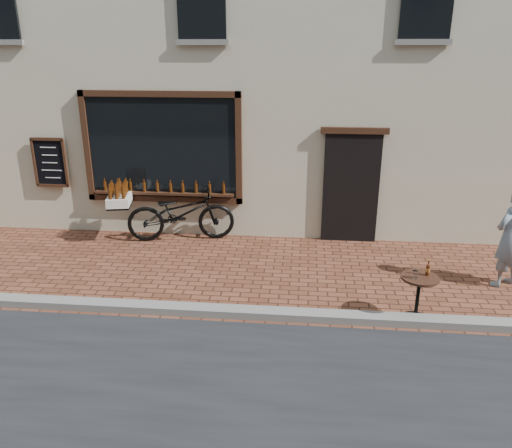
{
  "coord_description": "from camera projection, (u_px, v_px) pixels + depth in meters",
  "views": [
    {
      "loc": [
        0.96,
        -6.27,
        3.8
      ],
      "look_at": [
        0.22,
        1.2,
        1.1
      ],
      "focal_mm": 35.0,
      "sensor_mm": 36.0,
      "label": 1
    }
  ],
  "objects": [
    {
      "name": "kerb",
      "position": [
        235.0,
        312.0,
        7.42
      ],
      "size": [
        90.0,
        0.25,
        0.12
      ],
      "primitive_type": "cube",
      "color": "slate",
      "rests_on": "ground"
    },
    {
      "name": "pedestrian",
      "position": [
        510.0,
        237.0,
        8.11
      ],
      "size": [
        0.75,
        0.68,
        1.71
      ],
      "primitive_type": "imported",
      "rotation": [
        0.0,
        0.0,
        3.71
      ],
      "color": "gray",
      "rests_on": "ground"
    },
    {
      "name": "bistro_table",
      "position": [
        419.0,
        289.0,
        7.16
      ],
      "size": [
        0.54,
        0.54,
        0.93
      ],
      "color": "black",
      "rests_on": "ground"
    },
    {
      "name": "cargo_bicycle",
      "position": [
        179.0,
        213.0,
        10.15
      ],
      "size": [
        2.59,
        1.19,
        1.22
      ],
      "rotation": [
        0.0,
        0.0,
        1.77
      ],
      "color": "black",
      "rests_on": "ground"
    },
    {
      "name": "ground",
      "position": [
        233.0,
        322.0,
        7.25
      ],
      "size": [
        90.0,
        90.0,
        0.0
      ],
      "primitive_type": "plane",
      "color": "#572C1C",
      "rests_on": "ground"
    }
  ]
}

